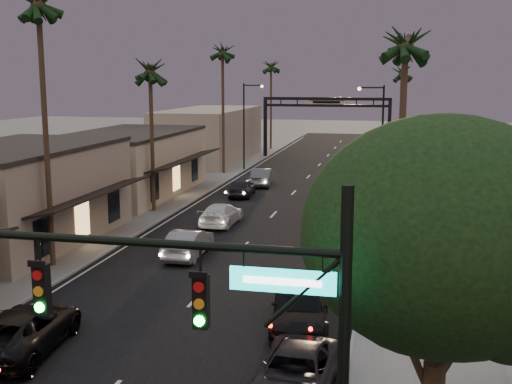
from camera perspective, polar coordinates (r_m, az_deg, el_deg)
The scene contains 27 objects.
ground at distance 48.35m, azimuth 2.24°, elevation -1.29°, with size 200.00×200.00×0.00m, color slate.
road at distance 53.19m, azimuth 3.20°, elevation -0.24°, with size 14.00×120.00×0.02m, color black.
sidewalk_left at distance 62.04m, azimuth -4.43°, elevation 1.29°, with size 5.00×92.00×0.12m, color slate.
sidewalk_right at distance 59.42m, azimuth 13.39°, elevation 0.65°, with size 5.00×92.00×0.12m, color slate.
storefront_mid at distance 39.61m, azimuth -20.43°, elevation -0.42°, with size 8.00×14.00×5.50m, color gray.
storefront_far at distance 53.60m, azimuth -11.17°, elevation 2.36°, with size 8.00×16.00×5.00m, color #BAA78E.
storefront_dist at distance 75.05m, azimuth -4.15°, elevation 5.09°, with size 8.00×20.00×6.00m, color gray.
building_right at distance 47.51m, azimuth 19.12°, elevation 1.02°, with size 8.00×18.00×5.00m, color gray.
traffic_signal at distance 11.86m, azimuth -1.63°, elevation -12.09°, with size 8.51×0.22×7.80m.
corner_tree at distance 14.58m, azimuth 16.44°, elevation -4.53°, with size 6.20×6.20×8.80m.
arch at distance 77.20m, azimuth 6.27°, elevation 7.08°, with size 15.20×0.40×7.27m.
streetlight_right at distance 51.84m, azimuth 10.86°, elevation 5.26°, with size 2.13×0.30×9.00m.
streetlight_left at distance 66.56m, azimuth -0.85°, elevation 6.48°, with size 2.13×0.30×9.00m.
palm_lc at distance 45.91m, azimuth -9.42°, elevation 11.13°, with size 3.20×3.20×12.20m.
palm_ld at distance 64.00m, azimuth -3.00°, elevation 12.67°, with size 3.20×3.20×14.20m.
palm_ra at distance 30.70m, azimuth 13.22°, elevation 13.38°, with size 3.20×3.20×13.20m.
palm_rb at distance 50.72m, azimuth 13.04°, elevation 13.10°, with size 3.20×3.20×14.20m.
palm_rc at distance 70.65m, azimuth 12.87°, elevation 10.62°, with size 3.20×3.20×12.20m.
palm_far at distance 86.29m, azimuth 1.35°, elevation 11.38°, with size 3.20×3.20×13.20m.
oncoming_pickup at distance 24.57m, azimuth -19.96°, elevation -11.46°, with size 2.59×5.62×1.56m, color black.
oncoming_silver at distance 34.89m, azimuth -6.03°, elevation -4.55°, with size 1.61×4.62×1.52m, color gray.
oncoming_white at distance 42.25m, azimuth -3.12°, elevation -1.98°, with size 2.00×4.92×1.43m, color silver.
oncoming_dgrey at distance 52.29m, azimuth -1.29°, elevation 0.44°, with size 1.81×4.49×1.53m, color black.
oncoming_grey_far at distance 57.46m, azimuth 0.54°, elevation 1.35°, with size 1.68×4.82×1.59m, color #56575C.
curbside_near at distance 20.26m, azimuth 3.52°, elevation -15.84°, with size 2.32×5.03×1.40m, color black.
curbside_black at distance 25.33m, azimuth 3.95°, elevation -10.18°, with size 2.19×5.40×1.57m, color black.
curbside_grey at distance 39.83m, azimuth 9.01°, elevation -2.64°, with size 2.00×4.98×1.70m, color #545459.
Camera 1 is at (8.38, -6.64, 9.57)m, focal length 45.00 mm.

